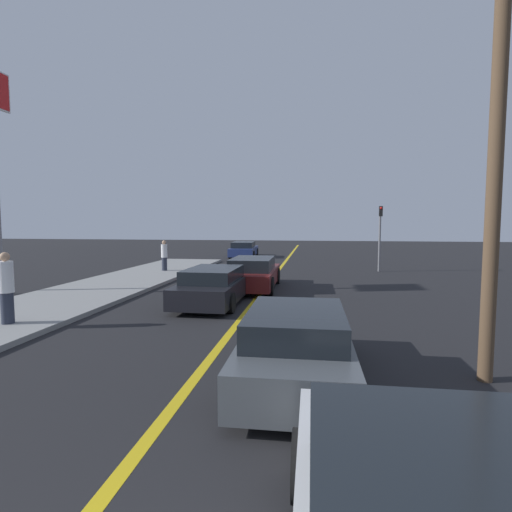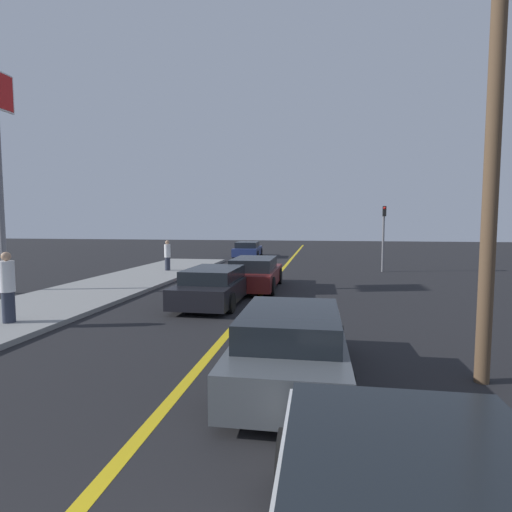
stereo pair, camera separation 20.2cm
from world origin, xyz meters
The scene contains 10 objects.
road_center_line centered at (0.00, 18.00, 0.00)m, with size 0.20×60.00×0.01m.
sidewalk_left centered at (-6.40, 13.39, 0.07)m, with size 3.93×26.77×0.14m.
car_ahead_center centered at (1.74, 6.46, 0.61)m, with size 1.95×4.23×1.26m.
car_far_distant centered at (-1.28, 12.65, 0.59)m, with size 1.97×4.61×1.21m.
car_parked_left_lot centered at (-0.45, 15.75, 0.63)m, with size 1.97×4.67×1.28m.
car_oncoming_far centered at (-3.50, 30.50, 0.59)m, with size 2.14×4.85×1.21m.
pedestrian_mid_group centered at (-5.69, 8.71, 1.06)m, with size 0.36×0.36×1.82m.
pedestrian_far_standing centered at (-5.95, 20.07, 0.95)m, with size 0.33×0.33×1.62m.
traffic_light centered at (5.55, 22.42, 2.24)m, with size 0.18×0.40×3.60m.
utility_pole centered at (4.95, 6.90, 3.48)m, with size 0.24×0.24×6.96m.
Camera 2 is at (2.24, -0.21, 2.70)m, focal length 28.00 mm.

